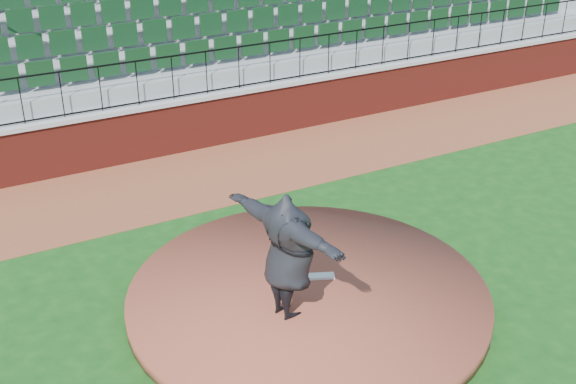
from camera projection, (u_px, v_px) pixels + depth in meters
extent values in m
plane|color=#144513|center=(332.00, 300.00, 11.79)|extent=(90.00, 90.00, 0.00)
cube|color=brown|center=(204.00, 176.00, 16.04)|extent=(34.00, 3.20, 0.01)
cube|color=maroon|center=(176.00, 127.00, 17.03)|extent=(34.00, 0.35, 1.20)
cube|color=#B7B7B7|center=(174.00, 101.00, 16.74)|extent=(34.00, 0.45, 0.10)
cylinder|color=brown|center=(308.00, 296.00, 11.66)|extent=(5.78, 5.78, 0.25)
cube|color=silver|center=(315.00, 276.00, 11.91)|extent=(0.67, 0.41, 0.04)
imported|color=black|center=(288.00, 256.00, 10.58)|extent=(1.15, 2.59, 2.04)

